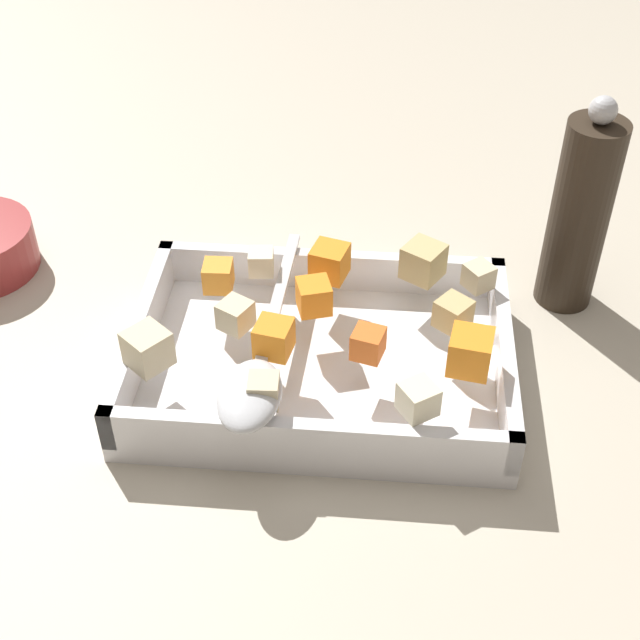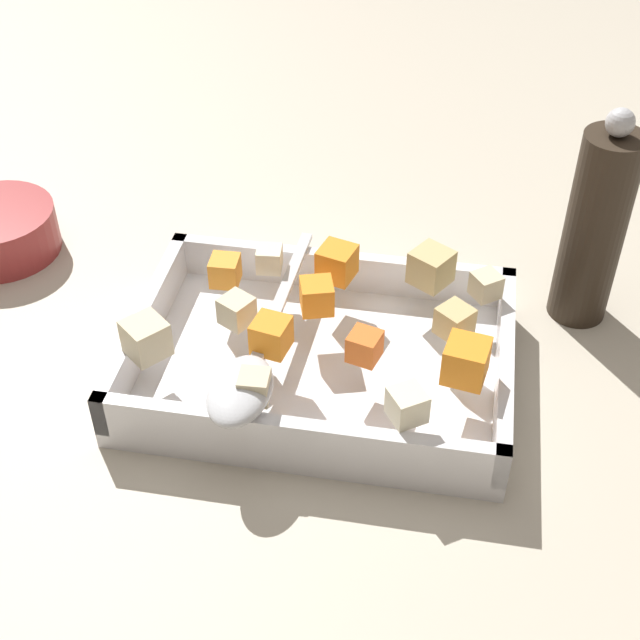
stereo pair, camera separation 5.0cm
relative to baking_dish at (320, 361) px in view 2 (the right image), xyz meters
The scene contains 18 objects.
ground_plane 0.02m from the baking_dish, 47.88° to the left, with size 4.00×4.00×0.00m, color #BCB29E.
baking_dish is the anchor object (origin of this frame).
carrot_chunk_mid_left 0.14m from the baking_dish, 163.65° to the left, with size 0.03×0.03×0.03m, color orange.
carrot_chunk_near_right 0.12m from the baking_dish, 27.39° to the right, with size 0.02×0.02×0.02m, color orange.
carrot_chunk_far_right 0.07m from the baking_dish, 145.90° to the left, with size 0.02×0.02×0.02m, color orange.
carrot_chunk_corner_se 0.06m from the baking_dish, 83.10° to the right, with size 0.03×0.03×0.03m, color orange.
carrot_chunk_under_handle 0.09m from the baking_dish, 91.61° to the right, with size 0.03×0.03×0.03m, color orange.
carrot_chunk_heap_top 0.07m from the baking_dish, 40.80° to the left, with size 0.03×0.03×0.03m, color orange.
potato_chunk_center 0.11m from the baking_dish, 68.06° to the left, with size 0.02×0.02×0.02m, color beige.
potato_chunk_far_left 0.09m from the baking_dish, ahead, with size 0.02×0.02×0.02m, color beige.
potato_chunk_rim_edge 0.15m from the baking_dish, 21.66° to the left, with size 0.03×0.03×0.03m, color beige.
potato_chunk_corner_nw 0.16m from the baking_dish, 152.47° to the right, with size 0.02×0.02×0.02m, color beige.
potato_chunk_corner_sw 0.13m from the baking_dish, 136.33° to the right, with size 0.03×0.03×0.03m, color tan.
potato_chunk_mid_right 0.12m from the baking_dish, behind, with size 0.03×0.03×0.03m, color tan.
potato_chunk_front_center 0.13m from the baking_dish, 132.92° to the left, with size 0.03×0.03×0.03m, color beige.
potato_chunk_back_center 0.11m from the baking_dish, 51.34° to the right, with size 0.02×0.02×0.02m, color beige.
serving_spoon 0.10m from the baking_dish, 60.19° to the left, with size 0.05×0.26×0.02m.
pepper_mill 0.27m from the baking_dish, 150.14° to the right, with size 0.05×0.05×0.21m.
Camera 2 is at (-0.11, 0.55, 0.54)m, focal length 50.39 mm.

